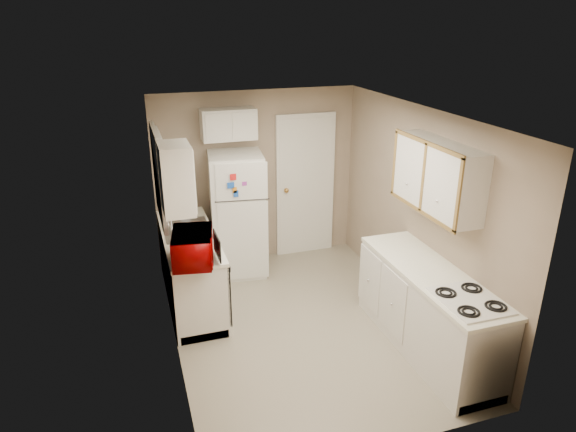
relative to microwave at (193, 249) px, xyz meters
name	(u,v)px	position (x,y,z in m)	size (l,w,h in m)	color
floor	(301,325)	(1.14, -0.16, -1.05)	(3.80, 3.80, 0.00)	#AAA28B
ceiling	(304,114)	(1.14, -0.16, 1.35)	(3.80, 3.80, 0.00)	white
wall_left	(168,245)	(-0.26, -0.16, 0.15)	(3.80, 3.80, 0.00)	gray
wall_right	(418,213)	(2.54, -0.16, 0.15)	(3.80, 3.80, 0.00)	gray
wall_back	(257,178)	(1.14, 1.74, 0.15)	(2.80, 2.80, 0.00)	gray
wall_front	(389,323)	(1.14, -2.06, 0.15)	(2.80, 2.80, 0.00)	gray
left_counter	(191,269)	(0.04, 0.74, -0.60)	(0.60, 1.80, 0.90)	silver
dishwasher	(225,285)	(0.33, 0.14, -0.56)	(0.03, 0.58, 0.72)	black
sink	(187,233)	(0.04, 0.89, -0.19)	(0.54, 0.74, 0.16)	gray
microwave	(193,249)	(0.00, 0.00, 0.00)	(0.33, 0.60, 0.40)	#920000
soap_bottle	(185,210)	(0.08, 1.30, -0.05)	(0.09, 0.09, 0.19)	white
window_blinds	(159,176)	(-0.22, 0.89, 0.55)	(0.10, 0.98, 1.08)	silver
upper_cabinet_left	(176,179)	(-0.11, 0.06, 0.75)	(0.30, 0.45, 0.70)	silver
refrigerator	(237,214)	(0.77, 1.38, -0.22)	(0.68, 0.66, 1.66)	silver
cabinet_over_fridge	(228,124)	(0.74, 1.59, 0.95)	(0.70, 0.30, 0.40)	silver
interior_door	(305,186)	(1.84, 1.70, -0.03)	(0.86, 0.06, 2.08)	silver
right_counter	(427,310)	(2.24, -0.96, -0.60)	(0.60, 2.00, 0.90)	silver
stove	(463,348)	(2.25, -1.56, -0.66)	(0.52, 0.64, 0.78)	silver
upper_cabinet_right	(437,176)	(2.39, -0.66, 0.75)	(0.30, 1.20, 0.70)	silver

